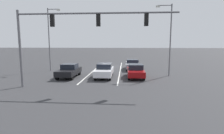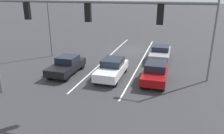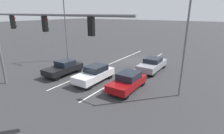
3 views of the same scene
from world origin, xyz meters
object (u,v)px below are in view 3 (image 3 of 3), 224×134
at_px(street_lamp_right_shoulder, 66,24).
at_px(street_lamp_left_shoulder, 183,36).
at_px(car_maroon_leftlane_front, 128,81).
at_px(car_gray_leftlane_second, 152,64).
at_px(car_white_midlane_front, 94,74).
at_px(traffic_signal_gantry, 26,31).
at_px(car_black_rightlane_front, 64,68).

bearing_deg(street_lamp_right_shoulder, street_lamp_left_shoulder, 169.85).
relative_size(car_maroon_leftlane_front, car_gray_leftlane_second, 0.89).
xyz_separation_m(car_white_midlane_front, street_lamp_left_shoulder, (-7.11, -1.38, 3.83)).
bearing_deg(street_lamp_right_shoulder, car_gray_leftlane_second, -169.85).
xyz_separation_m(car_gray_leftlane_second, street_lamp_right_shoulder, (11.02, 1.97, 3.99)).
relative_size(traffic_signal_gantry, street_lamp_left_shoulder, 1.62).
xyz_separation_m(traffic_signal_gantry, street_lamp_right_shoulder, (5.60, -8.83, -0.21)).
distance_m(car_maroon_leftlane_front, street_lamp_left_shoulder, 5.48).
bearing_deg(traffic_signal_gantry, car_maroon_leftlane_front, -138.09).
distance_m(car_black_rightlane_front, traffic_signal_gantry, 6.45).
bearing_deg(street_lamp_right_shoulder, car_black_rightlane_front, 131.92).
height_order(car_white_midlane_front, car_black_rightlane_front, car_white_midlane_front).
xyz_separation_m(car_white_midlane_front, car_black_rightlane_front, (3.89, 0.23, -0.02)).
bearing_deg(street_lamp_left_shoulder, car_maroon_leftlane_front, 18.17).
bearing_deg(street_lamp_right_shoulder, traffic_signal_gantry, 122.37).
relative_size(car_white_midlane_front, traffic_signal_gantry, 0.33).
bearing_deg(car_white_midlane_front, street_lamp_left_shoulder, -169.01).
height_order(car_gray_leftlane_second, street_lamp_right_shoulder, street_lamp_right_shoulder).
distance_m(car_gray_leftlane_second, street_lamp_left_shoulder, 7.13).
bearing_deg(car_black_rightlane_front, street_lamp_left_shoulder, -171.67).
bearing_deg(car_maroon_leftlane_front, street_lamp_right_shoulder, -19.17).
bearing_deg(car_black_rightlane_front, car_maroon_leftlane_front, -176.88).
height_order(car_white_midlane_front, street_lamp_right_shoulder, street_lamp_right_shoulder).
height_order(car_black_rightlane_front, street_lamp_right_shoulder, street_lamp_right_shoulder).
bearing_deg(traffic_signal_gantry, street_lamp_right_shoulder, -57.63).
bearing_deg(car_gray_leftlane_second, car_black_rightlane_front, 40.95).
xyz_separation_m(car_white_midlane_front, street_lamp_right_shoulder, (7.72, -4.04, 3.96)).
bearing_deg(car_gray_leftlane_second, street_lamp_right_shoulder, 10.15).
bearing_deg(street_lamp_right_shoulder, car_maroon_leftlane_front, 160.83).
relative_size(car_white_midlane_front, street_lamp_left_shoulder, 0.53).
distance_m(car_maroon_leftlane_front, car_white_midlane_front, 3.42).
distance_m(car_white_midlane_front, street_lamp_left_shoulder, 8.19).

